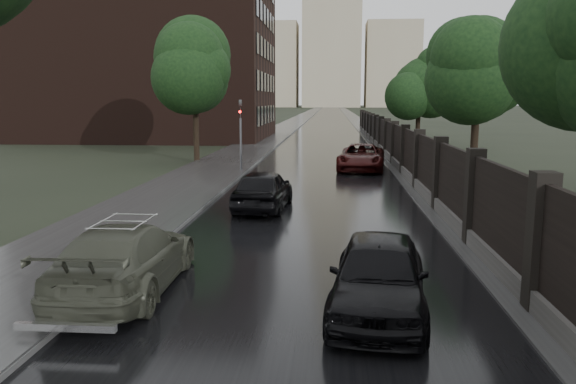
{
  "coord_description": "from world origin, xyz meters",
  "views": [
    {
      "loc": [
        0.68,
        -5.51,
        4.0
      ],
      "look_at": [
        -0.5,
        9.61,
        1.5
      ],
      "focal_mm": 35.0,
      "sensor_mm": 36.0,
      "label": 1
    }
  ],
  "objects_px": {
    "tree_right_c": "(419,87)",
    "car_right_far": "(361,157)",
    "traffic_light": "(241,129)",
    "car_right_near": "(379,275)",
    "tree_left_far": "(195,80)",
    "hatchback_left": "(263,189)",
    "volga_sedan": "(125,258)",
    "tree_right_b": "(478,79)"
  },
  "relations": [
    {
      "from": "tree_right_c",
      "to": "car_right_far",
      "type": "bearing_deg",
      "value": -110.94
    },
    {
      "from": "traffic_light",
      "to": "car_right_near",
      "type": "distance_m",
      "value": 21.16
    },
    {
      "from": "tree_left_far",
      "to": "hatchback_left",
      "type": "height_order",
      "value": "tree_left_far"
    },
    {
      "from": "volga_sedan",
      "to": "tree_left_far",
      "type": "bearing_deg",
      "value": -81.12
    },
    {
      "from": "tree_right_c",
      "to": "traffic_light",
      "type": "distance_m",
      "value": 19.26
    },
    {
      "from": "tree_right_b",
      "to": "car_right_near",
      "type": "xyz_separation_m",
      "value": [
        -5.9,
        -17.26,
        -4.21
      ]
    },
    {
      "from": "tree_left_far",
      "to": "traffic_light",
      "type": "distance_m",
      "value": 6.84
    },
    {
      "from": "tree_left_far",
      "to": "tree_right_c",
      "type": "xyz_separation_m",
      "value": [
        15.5,
        10.0,
        -0.29
      ]
    },
    {
      "from": "volga_sedan",
      "to": "car_right_far",
      "type": "distance_m",
      "value": 21.91
    },
    {
      "from": "traffic_light",
      "to": "hatchback_left",
      "type": "distance_m",
      "value": 10.82
    },
    {
      "from": "tree_left_far",
      "to": "volga_sedan",
      "type": "relative_size",
      "value": 1.47
    },
    {
      "from": "car_right_near",
      "to": "volga_sedan",
      "type": "bearing_deg",
      "value": 177.43
    },
    {
      "from": "tree_left_far",
      "to": "hatchback_left",
      "type": "distance_m",
      "value": 17.2
    },
    {
      "from": "tree_right_c",
      "to": "traffic_light",
      "type": "relative_size",
      "value": 1.75
    },
    {
      "from": "traffic_light",
      "to": "car_right_far",
      "type": "bearing_deg",
      "value": 13.73
    },
    {
      "from": "tree_left_far",
      "to": "car_right_far",
      "type": "relative_size",
      "value": 1.36
    },
    {
      "from": "tree_right_b",
      "to": "volga_sedan",
      "type": "height_order",
      "value": "tree_right_b"
    },
    {
      "from": "hatchback_left",
      "to": "car_right_near",
      "type": "relative_size",
      "value": 1.02
    },
    {
      "from": "tree_right_c",
      "to": "car_right_near",
      "type": "xyz_separation_m",
      "value": [
        -5.9,
        -35.26,
        -4.21
      ]
    },
    {
      "from": "tree_right_b",
      "to": "traffic_light",
      "type": "relative_size",
      "value": 1.75
    },
    {
      "from": "tree_right_b",
      "to": "tree_right_c",
      "type": "height_order",
      "value": "same"
    },
    {
      "from": "traffic_light",
      "to": "car_right_near",
      "type": "bearing_deg",
      "value": -73.76
    },
    {
      "from": "hatchback_left",
      "to": "tree_left_far",
      "type": "bearing_deg",
      "value": -64.92
    },
    {
      "from": "tree_left_far",
      "to": "hatchback_left",
      "type": "xyz_separation_m",
      "value": [
        6.2,
        -15.41,
        -4.48
      ]
    },
    {
      "from": "hatchback_left",
      "to": "car_right_far",
      "type": "relative_size",
      "value": 0.82
    },
    {
      "from": "tree_left_far",
      "to": "traffic_light",
      "type": "relative_size",
      "value": 1.85
    },
    {
      "from": "tree_right_c",
      "to": "volga_sedan",
      "type": "xyz_separation_m",
      "value": [
        -11.1,
        -34.45,
        -4.22
      ]
    },
    {
      "from": "tree_right_b",
      "to": "traffic_light",
      "type": "distance_m",
      "value": 12.44
    },
    {
      "from": "tree_right_b",
      "to": "hatchback_left",
      "type": "bearing_deg",
      "value": -141.46
    },
    {
      "from": "tree_right_c",
      "to": "car_right_near",
      "type": "bearing_deg",
      "value": -99.5
    },
    {
      "from": "tree_left_far",
      "to": "volga_sedan",
      "type": "xyz_separation_m",
      "value": [
        4.4,
        -24.45,
        -4.51
      ]
    },
    {
      "from": "traffic_light",
      "to": "hatchback_left",
      "type": "height_order",
      "value": "traffic_light"
    },
    {
      "from": "tree_right_b",
      "to": "car_right_near",
      "type": "height_order",
      "value": "tree_right_b"
    },
    {
      "from": "volga_sedan",
      "to": "car_right_near",
      "type": "bearing_deg",
      "value": 169.82
    },
    {
      "from": "tree_left_far",
      "to": "tree_right_b",
      "type": "distance_m",
      "value": 17.45
    },
    {
      "from": "hatchback_left",
      "to": "traffic_light",
      "type": "bearing_deg",
      "value": -73.32
    },
    {
      "from": "traffic_light",
      "to": "car_right_far",
      "type": "xyz_separation_m",
      "value": [
        6.68,
        1.63,
        -1.64
      ]
    },
    {
      "from": "tree_left_far",
      "to": "tree_right_b",
      "type": "height_order",
      "value": "tree_left_far"
    },
    {
      "from": "tree_left_far",
      "to": "traffic_light",
      "type": "bearing_deg",
      "value": -53.53
    },
    {
      "from": "traffic_light",
      "to": "tree_left_far",
      "type": "bearing_deg",
      "value": 126.47
    },
    {
      "from": "hatchback_left",
      "to": "volga_sedan",
      "type": "bearing_deg",
      "value": 81.9
    },
    {
      "from": "traffic_light",
      "to": "tree_right_c",
      "type": "bearing_deg",
      "value": 51.82
    }
  ]
}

